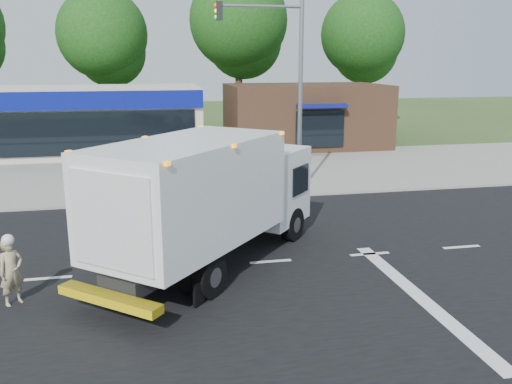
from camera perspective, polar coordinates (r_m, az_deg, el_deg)
ground at (r=15.51m, az=1.54°, el=-7.37°), size 120.00×120.00×0.00m
road_asphalt at (r=15.51m, az=1.54°, el=-7.36°), size 60.00×14.00×0.02m
sidewalk at (r=23.20m, az=-3.07°, el=-0.02°), size 60.00×2.40×0.12m
parking_apron at (r=28.82m, az=-4.81°, el=2.60°), size 60.00×9.00×0.02m
lane_markings at (r=14.67m, az=7.97°, el=-8.73°), size 55.20×7.00×0.01m
ems_box_truck at (r=14.62m, az=-4.99°, el=-0.08°), size 7.28×7.92×3.66m
emergency_worker at (r=13.90m, az=-24.37°, el=-7.49°), size 0.70×0.67×1.72m
retail_strip_mall at (r=34.66m, az=-21.18°, el=6.97°), size 18.00×6.20×4.00m
brown_storefront at (r=35.77m, az=5.24°, el=8.01°), size 10.00×6.70×4.00m
traffic_signal_pole at (r=22.41m, az=3.10°, el=12.07°), size 3.51×0.25×8.00m
background_trees at (r=42.34m, az=-8.63°, el=16.11°), size 36.77×7.39×12.10m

